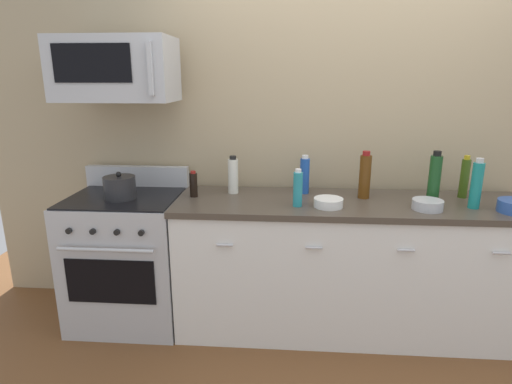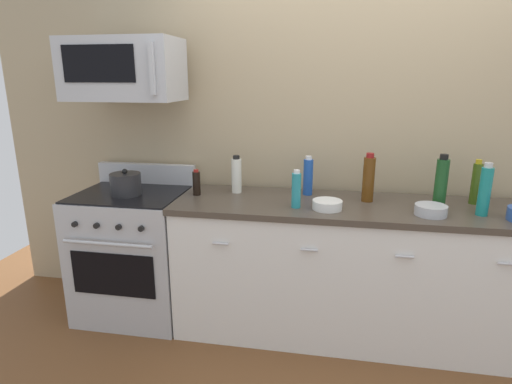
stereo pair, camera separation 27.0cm
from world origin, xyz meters
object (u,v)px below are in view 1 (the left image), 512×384
bottle_soda_blue (305,175)px  stockpot (120,187)px  bottle_wine_green (434,178)px  bottle_vinegar_white (233,176)px  microwave (115,69)px  bowl_white_ceramic (328,202)px  bottle_dish_soap (298,189)px  bottle_wine_amber (365,176)px  bowl_steel_prep (428,204)px  bottle_olive_oil (464,178)px  bottle_sparkling_teal (476,185)px  bottle_soy_sauce_dark (194,185)px  range_oven (129,258)px

bottle_soda_blue → stockpot: (-1.23, -0.23, -0.05)m
bottle_wine_green → bottle_vinegar_white: 1.32m
microwave → bottle_vinegar_white: size_ratio=2.84×
microwave → bowl_white_ceramic: (1.36, -0.18, -0.80)m
bottle_wine_green → bowl_white_ceramic: size_ratio=1.85×
bottle_dish_soap → microwave: bearing=171.3°
microwave → bottle_wine_amber: microwave is taller
bottle_soda_blue → bowl_steel_prep: 0.81m
bottle_wine_green → bowl_steel_prep: size_ratio=1.84×
bottle_soda_blue → bottle_vinegar_white: bearing=-176.3°
bottle_olive_oil → bowl_white_ceramic: 0.97m
microwave → bottle_dish_soap: size_ratio=3.12×
bottle_dish_soap → bottle_sparkling_teal: bottle_sparkling_teal is taller
bottle_dish_soap → stockpot: bottle_dish_soap is taller
bottle_sparkling_teal → bottle_soda_blue: 1.07m
bottle_soy_sauce_dark → bowl_white_ceramic: size_ratio=0.98×
bottle_soy_sauce_dark → bottle_olive_oil: bearing=3.7°
microwave → bottle_soy_sauce_dark: microwave is taller
range_oven → bottle_soy_sauce_dark: bearing=3.6°
microwave → bottle_wine_amber: (1.62, 0.04, -0.68)m
bottle_wine_green → microwave: bearing=179.0°
bottle_wine_amber → bottle_sparkling_teal: size_ratio=1.01×
bottle_soda_blue → bottle_soy_sauce_dark: bottle_soda_blue is taller
stockpot → bottle_wine_green: bearing=1.8°
range_oven → stockpot: size_ratio=5.15×
microwave → bottle_soda_blue: 1.42m
bottle_soda_blue → bottle_soy_sauce_dark: size_ratio=1.51×
bottle_wine_green → bottle_dish_soap: bearing=-170.6°
bottle_wine_green → bottle_dish_soap: size_ratio=1.41×
bottle_wine_green → bottle_sparkling_teal: size_ratio=1.07×
bottle_vinegar_white → stockpot: bottle_vinegar_white is taller
microwave → bottle_wine_amber: bearing=1.4°
bottle_wine_amber → bowl_steel_prep: bearing=-33.7°
range_oven → bowl_steel_prep: 2.03m
bottle_wine_green → bottle_wine_amber: bearing=169.9°
bottle_dish_soap → bottle_sparkling_teal: size_ratio=0.76×
bottle_soda_blue → stockpot: bottle_soda_blue is taller
microwave → bowl_steel_prep: size_ratio=4.07×
range_oven → bottle_vinegar_white: size_ratio=4.08×
bottle_wine_amber → bottle_soy_sauce_dark: bottle_wine_amber is taller
range_oven → bowl_white_ceramic: bearing=-5.6°
bottle_vinegar_white → bottle_soy_sauce_dark: bearing=-155.6°
bottle_wine_amber → bottle_vinegar_white: size_ratio=1.21×
bottle_soy_sauce_dark → stockpot: 0.49m
bottle_wine_amber → bottle_wine_green: bottle_wine_green is taller
bottle_sparkling_teal → bottle_soda_blue: bearing=165.3°
bottle_soy_sauce_dark → bowl_steel_prep: bottle_soy_sauce_dark is taller
bottle_olive_oil → bottle_soda_blue: bottle_olive_oil is taller
bottle_dish_soap → bottle_vinegar_white: 0.52m
bottle_vinegar_white → bottle_soda_blue: 0.50m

